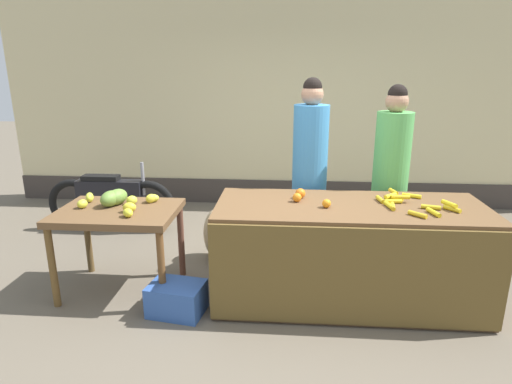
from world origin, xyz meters
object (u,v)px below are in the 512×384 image
vendor_woman_blue_shirt (309,175)px  parked_motorcycle (111,199)px  produce_crate (177,299)px  produce_sack (218,234)px  vendor_woman_green_shirt (390,179)px

vendor_woman_blue_shirt → parked_motorcycle: size_ratio=1.17×
produce_crate → produce_sack: produce_sack is taller
vendor_woman_green_shirt → parked_motorcycle: 3.29m
produce_sack → produce_crate: bearing=-99.6°
vendor_woman_blue_shirt → produce_crate: 1.73m
parked_motorcycle → produce_sack: (1.46, -0.73, -0.12)m
vendor_woman_green_shirt → produce_crate: vendor_woman_green_shirt is taller
parked_motorcycle → vendor_woman_blue_shirt: bearing=-17.5°
vendor_woman_blue_shirt → produce_sack: 1.14m
parked_motorcycle → produce_sack: bearing=-26.7°
vendor_woman_blue_shirt → vendor_woman_green_shirt: (0.78, -0.01, -0.03)m
parked_motorcycle → produce_crate: bearing=-54.5°
vendor_woman_green_shirt → produce_sack: vendor_woman_green_shirt is taller
vendor_woman_green_shirt → produce_sack: size_ratio=3.23×
vendor_woman_blue_shirt → produce_sack: size_ratio=3.33×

